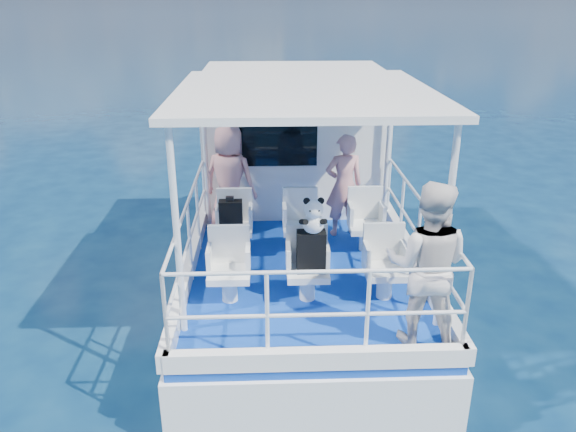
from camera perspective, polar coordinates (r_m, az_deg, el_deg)
The scene contains 20 objects.
ground at distance 8.04m, azimuth 1.32°, elevation -9.94°, with size 2000.00×2000.00×0.00m, color #08213F.
hull at distance 8.90m, azimuth 0.93°, elevation -6.55°, with size 3.00×7.00×1.60m, color white.
deck at distance 8.53m, azimuth 0.96°, elevation -1.52°, with size 2.90×6.90×0.10m, color navy.
cabin at distance 9.40m, azimuth 0.57°, elevation 8.10°, with size 2.85×2.00×2.20m, color white.
canopy at distance 6.72m, azimuth 1.66°, elevation 12.46°, with size 3.00×3.20×0.08m, color white.
canopy_posts at distance 6.95m, azimuth 1.58°, elevation 3.09°, with size 2.77×2.97×2.20m.
railings at distance 6.87m, azimuth 1.71°, elevation -2.53°, with size 2.84×3.59×1.00m, color white, non-canonical shape.
seat_port_fwd at distance 7.70m, azimuth -5.40°, elevation -2.35°, with size 0.48×0.46×0.38m, color white.
seat_center_fwd at distance 7.70m, azimuth 1.30°, elevation -2.25°, with size 0.48×0.46×0.38m, color white.
seat_stbd_fwd at distance 7.81m, azimuth 7.91°, elevation -2.12°, with size 0.48×0.46×0.38m, color white.
seat_port_aft at distance 6.54m, azimuth -5.96°, elevation -7.02°, with size 0.48×0.46×0.38m, color white.
seat_center_aft at distance 6.54m, azimuth 1.99°, elevation -6.91°, with size 0.48×0.46×0.38m, color white.
seat_stbd_aft at distance 6.66m, azimuth 9.78°, elevation -6.67°, with size 0.48×0.46×0.38m, color white.
passenger_port_fwd at distance 8.22m, azimuth -5.96°, elevation 3.75°, with size 0.60×0.43×1.60m, color #D58B8A.
passenger_stbd_fwd at distance 8.08m, azimuth 5.70°, elevation 3.10°, with size 0.55×0.36×1.50m, color tan.
passenger_stbd_aft at distance 5.64m, azimuth 13.93°, elevation -4.90°, with size 0.84×0.65×1.72m, color silver.
backpack_port at distance 7.47m, azimuth -5.83°, elevation 0.10°, with size 0.31×0.17×0.40m, color black.
backpack_center at distance 6.31m, azimuth 2.37°, elevation -3.62°, with size 0.32×0.18×0.49m, color black.
compact_camera at distance 7.39m, azimuth -5.94°, elevation 1.75°, with size 0.10×0.06×0.06m, color black.
panda at distance 6.12m, azimuth 2.61°, elevation 0.05°, with size 0.26×0.22×0.41m, color white, non-canonical shape.
Camera 1 is at (-0.45, -6.82, 4.24)m, focal length 35.00 mm.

